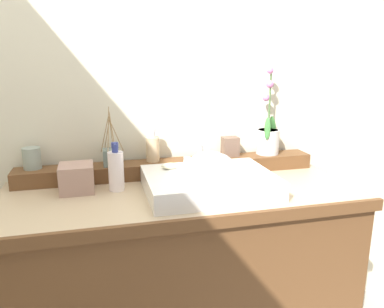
% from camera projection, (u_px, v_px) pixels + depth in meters
% --- Properties ---
extents(wall_back, '(3.35, 0.20, 2.53)m').
position_uv_depth(wall_back, '(162.00, 79.00, 1.76)').
color(wall_back, beige).
rests_on(wall_back, ground).
extents(vanity_cabinet, '(1.40, 0.57, 0.85)m').
position_uv_depth(vanity_cabinet, '(182.00, 284.00, 1.60)').
color(vanity_cabinet, brown).
rests_on(vanity_cabinet, ground).
extents(back_ledge, '(1.32, 0.12, 0.07)m').
position_uv_depth(back_ledge, '(171.00, 168.00, 1.69)').
color(back_ledge, brown).
rests_on(back_ledge, vanity_cabinet).
extents(sink_basin, '(0.49, 0.37, 0.28)m').
position_uv_depth(sink_basin, '(210.00, 184.00, 1.46)').
color(sink_basin, white).
rests_on(sink_basin, vanity_cabinet).
extents(soap_bar, '(0.07, 0.04, 0.02)m').
position_uv_depth(soap_bar, '(170.00, 166.00, 1.52)').
color(soap_bar, beige).
rests_on(soap_bar, sink_basin).
extents(potted_plant, '(0.11, 0.12, 0.40)m').
position_uv_depth(potted_plant, '(268.00, 136.00, 1.78)').
color(potted_plant, silver).
rests_on(potted_plant, back_ledge).
extents(soap_dispenser, '(0.06, 0.06, 0.15)m').
position_uv_depth(soap_dispenser, '(153.00, 148.00, 1.66)').
color(soap_dispenser, '#D3B488').
rests_on(soap_dispenser, back_ledge).
extents(tumbler_cup, '(0.07, 0.07, 0.09)m').
position_uv_depth(tumbler_cup, '(32.00, 158.00, 1.55)').
color(tumbler_cup, '#95A294').
rests_on(tumbler_cup, back_ledge).
extents(reed_diffuser, '(0.10, 0.09, 0.25)m').
position_uv_depth(reed_diffuser, '(111.00, 157.00, 1.60)').
color(reed_diffuser, slate).
rests_on(reed_diffuser, back_ledge).
extents(trinket_box, '(0.07, 0.06, 0.09)m').
position_uv_depth(trinket_box, '(230.00, 147.00, 1.75)').
color(trinket_box, brown).
rests_on(trinket_box, back_ledge).
extents(lotion_bottle, '(0.06, 0.06, 0.19)m').
position_uv_depth(lotion_bottle, '(116.00, 170.00, 1.48)').
color(lotion_bottle, white).
rests_on(lotion_bottle, vanity_cabinet).
extents(tissue_box, '(0.13, 0.13, 0.11)m').
position_uv_depth(tissue_box, '(77.00, 178.00, 1.48)').
color(tissue_box, tan).
rests_on(tissue_box, vanity_cabinet).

